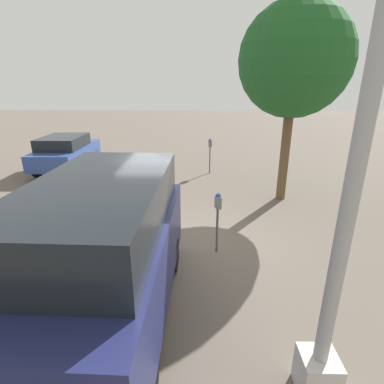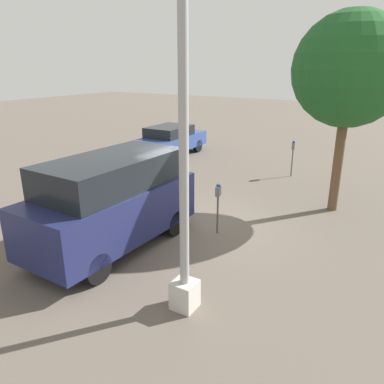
% 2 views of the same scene
% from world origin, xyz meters
% --- Properties ---
extents(ground_plane, '(80.00, 80.00, 0.00)m').
position_xyz_m(ground_plane, '(0.00, 0.00, 0.00)').
color(ground_plane, '#60564C').
extents(parking_meter_near, '(0.22, 0.14, 1.40)m').
position_xyz_m(parking_meter_near, '(0.11, 0.61, 1.04)').
color(parking_meter_near, '#4C4C4C').
rests_on(parking_meter_near, ground).
extents(parking_meter_far, '(0.22, 0.14, 1.47)m').
position_xyz_m(parking_meter_far, '(-6.29, 0.70, 1.08)').
color(parking_meter_far, '#4C4C4C').
rests_on(parking_meter_far, ground).
extents(lamp_post, '(0.44, 0.44, 6.16)m').
position_xyz_m(lamp_post, '(3.38, 1.62, 2.11)').
color(lamp_post, beige).
rests_on(lamp_post, ground).
extents(parked_van, '(4.53, 2.07, 2.30)m').
position_xyz_m(parked_van, '(2.15, -1.23, 1.23)').
color(parked_van, navy).
rests_on(parked_van, ground).
extents(car_distant, '(4.12, 1.82, 1.48)m').
position_xyz_m(car_distant, '(-6.86, -5.61, 0.79)').
color(car_distant, '#2D478C').
rests_on(car_distant, ground).
extents(street_tree, '(3.23, 3.23, 5.83)m').
position_xyz_m(street_tree, '(-3.30, 2.93, 4.20)').
color(street_tree, brown).
rests_on(street_tree, ground).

